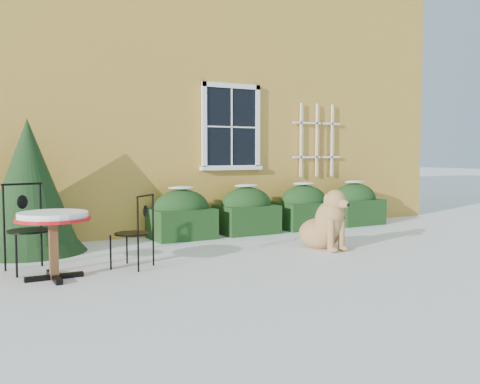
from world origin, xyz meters
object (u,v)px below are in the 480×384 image
evergreen_shrub (29,199)px  patio_chair_far (28,228)px  bistro_table (53,223)px  dog (326,224)px  patio_chair_near (135,231)px

evergreen_shrub → patio_chair_far: size_ratio=1.81×
patio_chair_far → evergreen_shrub: bearing=70.9°
bistro_table → dog: bearing=0.4°
evergreen_shrub → patio_chair_far: 1.38m
bistro_table → dog: dog is taller
bistro_table → patio_chair_far: size_ratio=0.78×
bistro_table → patio_chair_far: (-0.20, 0.62, -0.11)m
patio_chair_near → patio_chair_far: patio_chair_far is taller
bistro_table → patio_chair_far: 0.66m
patio_chair_near → dog: patio_chair_near is taller
evergreen_shrub → patio_chair_near: bearing=-60.5°
evergreen_shrub → dog: evergreen_shrub is taller
bistro_table → patio_chair_near: 1.06m
patio_chair_far → dog: (4.24, -0.60, -0.17)m
evergreen_shrub → patio_chair_near: 2.12m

